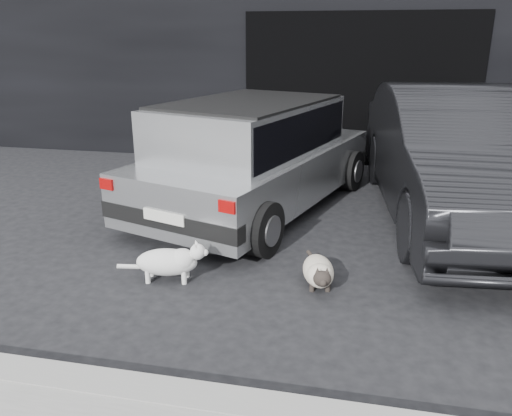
% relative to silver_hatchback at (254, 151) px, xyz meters
% --- Properties ---
extents(ground, '(80.00, 80.00, 0.00)m').
position_rel_silver_hatchback_xyz_m(ground, '(0.29, -1.25, -0.79)').
color(ground, black).
rests_on(ground, ground).
extents(building_facade, '(34.00, 4.00, 5.00)m').
position_rel_silver_hatchback_xyz_m(building_facade, '(1.29, 4.75, 1.71)').
color(building_facade, black).
rests_on(building_facade, ground).
extents(garage_opening, '(4.00, 0.10, 2.60)m').
position_rel_silver_hatchback_xyz_m(garage_opening, '(1.29, 2.74, 0.51)').
color(garage_opening, black).
rests_on(garage_opening, ground).
extents(silver_hatchback, '(2.86, 4.26, 1.45)m').
position_rel_silver_hatchback_xyz_m(silver_hatchback, '(0.00, 0.00, 0.00)').
color(silver_hatchback, '#A8ABAD').
rests_on(silver_hatchback, ground).
extents(second_car, '(2.19, 5.07, 1.62)m').
position_rel_silver_hatchback_xyz_m(second_car, '(2.54, 0.16, 0.02)').
color(second_car, black).
rests_on(second_car, ground).
extents(cat_siamese, '(0.39, 0.83, 0.29)m').
position_rel_silver_hatchback_xyz_m(cat_siamese, '(1.05, -2.04, -0.66)').
color(cat_siamese, beige).
rests_on(cat_siamese, ground).
extents(cat_white, '(0.86, 0.38, 0.41)m').
position_rel_silver_hatchback_xyz_m(cat_white, '(-0.33, -2.22, -0.59)').
color(cat_white, silver).
rests_on(cat_white, ground).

